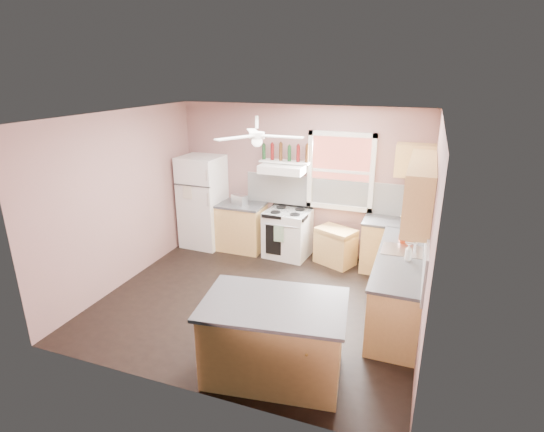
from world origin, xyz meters
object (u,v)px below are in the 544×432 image
(toaster, at_px, (240,200))
(cart, at_px, (335,246))
(refrigerator, at_px, (203,202))
(island, at_px, (274,340))
(stove, at_px, (288,234))

(toaster, xyz_separation_m, cart, (1.82, 0.00, -0.66))
(refrigerator, xyz_separation_m, island, (2.55, -3.07, -0.44))
(stove, height_order, cart, stove)
(refrigerator, xyz_separation_m, toaster, (0.77, 0.00, 0.12))
(toaster, relative_size, island, 0.19)
(stove, bearing_deg, toaster, -172.59)
(stove, distance_m, island, 3.23)
(stove, relative_size, cart, 1.32)
(refrigerator, bearing_deg, stove, 3.73)
(toaster, height_order, island, toaster)
(cart, bearing_deg, island, -66.79)
(toaster, xyz_separation_m, island, (1.79, -3.08, -0.56))
(toaster, height_order, cart, toaster)
(stove, bearing_deg, island, -69.33)
(refrigerator, distance_m, island, 4.02)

